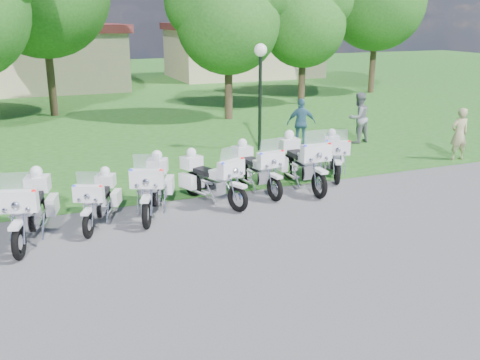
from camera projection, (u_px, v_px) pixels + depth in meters
name	position (u px, v px, depth m)	size (l,w,h in m)	color
ground	(295.00, 231.00, 11.95)	(100.00, 100.00, 0.00)	#5B5B60
grass_lawn	(109.00, 87.00, 35.89)	(100.00, 48.00, 0.01)	#25601E
motorcycle_1	(30.00, 207.00, 11.38)	(1.24, 2.49, 1.71)	black
motorcycle_2	(99.00, 198.00, 12.26)	(1.22, 2.00, 1.43)	black
motorcycle_3	(153.00, 185.00, 12.89)	(1.39, 2.36, 1.67)	black
motorcycle_4	(210.00, 177.00, 13.63)	(1.36, 2.24, 1.60)	black
motorcycle_5	(256.00, 167.00, 14.54)	(0.95, 2.38, 1.60)	black
motorcycle_6	(301.00, 161.00, 14.89)	(0.91, 2.64, 1.77)	black
motorcycle_7	(334.00, 154.00, 16.00)	(1.35, 2.14, 1.55)	black
lamp_post	(260.00, 70.00, 18.29)	(0.44, 0.44, 3.72)	black
tree_2	(227.00, 12.00, 23.61)	(5.42, 4.62, 7.22)	#38281C
tree_3	(303.00, 17.00, 27.93)	(5.19, 4.43, 6.91)	#38281C
building_west	(8.00, 58.00, 34.03)	(14.56, 8.32, 4.10)	tan
building_east	(243.00, 50.00, 41.87)	(11.44, 7.28, 4.10)	tan
bystander_a	(459.00, 134.00, 17.60)	(0.63, 0.42, 1.74)	tan
bystander_b	(358.00, 118.00, 19.98)	(0.92, 0.72, 1.89)	gray
bystander_c	(301.00, 123.00, 19.31)	(1.04, 0.43, 1.78)	#386887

